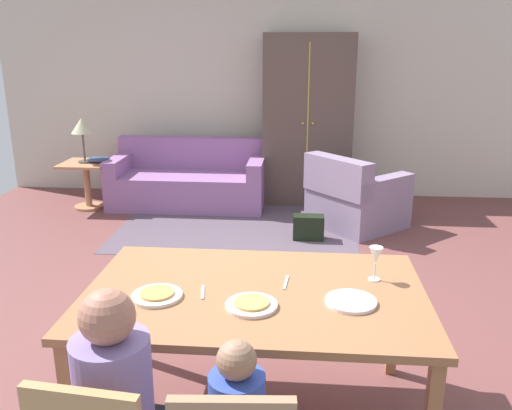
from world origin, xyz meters
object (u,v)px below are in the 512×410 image
at_px(wine_glass, 376,257).
at_px(plate_near_woman, 351,301).
at_px(book_upper, 99,159).
at_px(table_lamp, 82,127).
at_px(side_table, 87,178).
at_px(couch, 189,181).
at_px(plate_near_man, 157,296).
at_px(plate_near_child, 251,305).
at_px(armchair, 355,199).
at_px(handbag, 308,227).
at_px(armoire, 308,120).
at_px(dining_table, 255,302).
at_px(book_lower, 99,161).

bearing_deg(wine_glass, plate_near_woman, -117.65).
bearing_deg(wine_glass, book_upper, 129.00).
bearing_deg(table_lamp, plate_near_woman, -52.84).
bearing_deg(book_upper, plate_near_woman, -54.55).
relative_size(side_table, table_lamp, 1.07).
xyz_separation_m(couch, table_lamp, (-1.23, -0.26, 0.71)).
bearing_deg(couch, plate_near_man, -80.09).
bearing_deg(plate_near_child, side_table, 121.82).
distance_m(armchair, handbag, 0.71).
bearing_deg(plate_near_child, armoire, 86.27).
bearing_deg(armoire, side_table, -168.25).
height_order(dining_table, couch, couch).
bearing_deg(handbag, armoire, 90.96).
bearing_deg(plate_near_child, table_lamp, 121.82).
relative_size(plate_near_child, book_lower, 1.14).
distance_m(dining_table, wine_glass, 0.68).
relative_size(wine_glass, side_table, 0.32).
bearing_deg(plate_near_woman, book_lower, 125.33).
relative_size(couch, book_upper, 8.70).
xyz_separation_m(plate_near_child, wine_glass, (0.62, 0.36, 0.12)).
relative_size(wine_glass, couch, 0.10).
bearing_deg(plate_near_woman, armoire, 92.41).
relative_size(dining_table, table_lamp, 3.20).
relative_size(plate_near_man, side_table, 0.43).
xyz_separation_m(wine_glass, armchair, (0.20, 3.10, -0.57)).
bearing_deg(armchair, side_table, 172.34).
relative_size(wine_glass, armchair, 0.15).
height_order(couch, armoire, armoire).
bearing_deg(plate_near_woman, side_table, 127.16).
height_order(plate_near_woman, book_lower, plate_near_woman).
relative_size(table_lamp, book_upper, 2.45).
xyz_separation_m(couch, book_lower, (-1.07, -0.21, 0.29)).
distance_m(plate_near_child, book_upper, 4.50).
height_order(dining_table, table_lamp, table_lamp).
bearing_deg(handbag, wine_glass, -83.37).
height_order(dining_table, side_table, dining_table).
distance_m(dining_table, plate_near_man, 0.50).
bearing_deg(plate_near_man, book_upper, 114.75).
height_order(plate_near_woman, handbag, plate_near_woman).
xyz_separation_m(plate_near_woman, side_table, (-2.89, 3.81, -0.39)).
height_order(armchair, side_table, armchair).
height_order(armoire, table_lamp, armoire).
bearing_deg(plate_near_child, couch, 105.98).
distance_m(armchair, book_lower, 3.14).
height_order(plate_near_child, armoire, armoire).
relative_size(armoire, book_upper, 9.55).
bearing_deg(armoire, handbag, -89.04).
height_order(dining_table, book_lower, dining_table).
height_order(plate_near_man, book_upper, plate_near_man).
relative_size(plate_near_man, armchair, 0.21).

